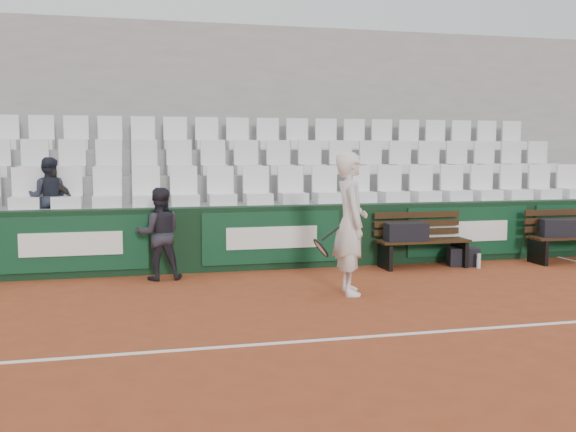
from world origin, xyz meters
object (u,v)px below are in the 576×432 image
object	(u,v)px
sports_bag_ground	(463,257)
ball_kid	(159,234)
bench_right	(572,249)
water_bottle_far	(479,261)
spectator_b	(52,173)
spectator_c	(47,168)
bench_left	(423,253)
tennis_player	(350,223)
sports_bag_left	(406,232)
water_bottle_near	(390,260)
sports_bag_right	(560,228)

from	to	relation	value
sports_bag_ground	ball_kid	world-z (taller)	ball_kid
bench_right	water_bottle_far	size ratio (longest dim) A/B	6.32
spectator_b	spectator_c	distance (m)	0.10
bench_left	tennis_player	world-z (taller)	tennis_player
bench_right	tennis_player	distance (m)	4.70
spectator_c	spectator_b	bearing A→B (deg)	-175.82
water_bottle_far	spectator_c	bearing A→B (deg)	168.92
sports_bag_left	water_bottle_near	size ratio (longest dim) A/B	2.54
bench_right	sports_bag_right	distance (m)	0.45
ball_kid	spectator_c	xyz separation A→B (m)	(-1.63, 1.02, 0.94)
sports_bag_left	water_bottle_far	xyz separation A→B (m)	(1.15, -0.25, -0.47)
water_bottle_far	spectator_c	world-z (taller)	spectator_c
sports_bag_right	water_bottle_near	distance (m)	2.99
spectator_b	water_bottle_far	bearing A→B (deg)	176.95
bench_left	ball_kid	bearing A→B (deg)	-179.68
tennis_player	water_bottle_far	bearing A→B (deg)	25.79
spectator_b	sports_bag_right	bearing A→B (deg)	179.82
spectator_b	ball_kid	bearing A→B (deg)	154.84
water_bottle_far	ball_kid	xyz separation A→B (m)	(-5.01, 0.28, 0.56)
sports_bag_left	water_bottle_near	bearing A→B (deg)	162.38
sports_bag_ground	ball_kid	bearing A→B (deg)	179.99
sports_bag_left	sports_bag_right	distance (m)	2.71
ball_kid	spectator_b	distance (m)	2.05
spectator_b	spectator_c	xyz separation A→B (m)	(-0.07, 0.00, 0.07)
water_bottle_near	ball_kid	xyz separation A→B (m)	(-3.62, -0.05, 0.54)
water_bottle_far	spectator_c	xyz separation A→B (m)	(-6.63, 1.30, 1.50)
bench_left	sports_bag_left	bearing A→B (deg)	-171.61
sports_bag_right	sports_bag_ground	world-z (taller)	sports_bag_right
ball_kid	water_bottle_far	bearing A→B (deg)	175.97
water_bottle_near	sports_bag_left	bearing A→B (deg)	-17.62
sports_bag_ground	spectator_b	xyz separation A→B (m)	(-6.44, 1.02, 1.39)
bench_left	water_bottle_near	size ratio (longest dim) A/B	5.70
sports_bag_right	sports_bag_ground	xyz separation A→B (m)	(-1.69, 0.17, -0.45)
water_bottle_near	spectator_c	bearing A→B (deg)	169.52
sports_bag_left	tennis_player	distance (m)	2.14
sports_bag_left	sports_bag_right	xyz separation A→B (m)	(2.71, -0.14, 0.00)
bench_left	ball_kid	distance (m)	4.20
bench_left	spectator_c	distance (m)	6.05
bench_right	spectator_c	bearing A→B (deg)	172.20
tennis_player	spectator_c	distance (m)	4.81
sports_bag_ground	bench_right	bearing A→B (deg)	-3.95
sports_bag_left	water_bottle_far	distance (m)	1.27
tennis_player	spectator_c	bearing A→B (deg)	147.47
water_bottle_near	ball_kid	size ratio (longest dim) A/B	0.20
sports_bag_right	water_bottle_far	size ratio (longest dim) A/B	2.63
sports_bag_ground	spectator_c	distance (m)	6.75
tennis_player	spectator_c	size ratio (longest dim) A/B	1.52
sports_bag_right	ball_kid	distance (m)	6.57
spectator_c	sports_bag_ground	bearing A→B (deg)	175.24
sports_bag_left	sports_bag_ground	size ratio (longest dim) A/B	1.38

